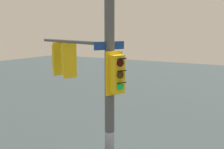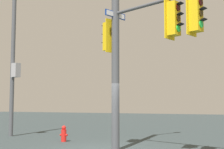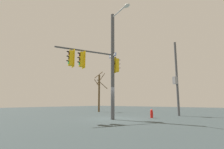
{
  "view_description": "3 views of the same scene",
  "coord_description": "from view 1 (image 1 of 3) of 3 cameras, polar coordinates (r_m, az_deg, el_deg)",
  "views": [
    {
      "loc": [
        -3.72,
        6.99,
        5.58
      ],
      "look_at": [
        0.64,
        -0.29,
        4.21
      ],
      "focal_mm": 43.75,
      "sensor_mm": 36.0,
      "label": 1
    },
    {
      "loc": [
        4.99,
        -10.96,
        1.77
      ],
      "look_at": [
        0.56,
        -0.4,
        2.79
      ],
      "focal_mm": 51.07,
      "sensor_mm": 36.0,
      "label": 2
    },
    {
      "loc": [
        11.3,
        8.99,
        1.32
      ],
      "look_at": [
        0.74,
        0.27,
        3.5
      ],
      "focal_mm": 28.1,
      "sensor_mm": 36.0,
      "label": 3
    }
  ],
  "objects": [
    {
      "name": "main_signal_pole_assembly",
      "position": [
        8.67,
        -3.95,
        2.88
      ],
      "size": [
        4.99,
        4.19,
        8.75
      ],
      "rotation": [
        0.0,
        0.0,
        5.9
      ],
      "color": "#4C4F54",
      "rests_on": "ground"
    }
  ]
}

